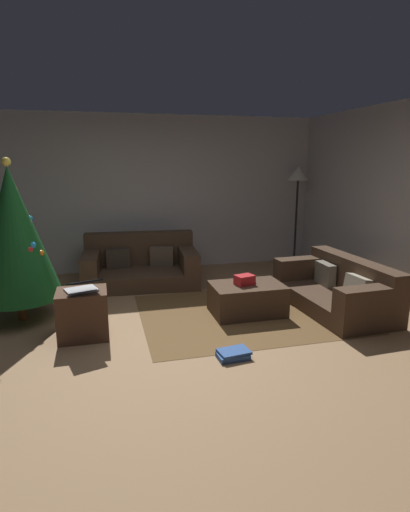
{
  "coord_description": "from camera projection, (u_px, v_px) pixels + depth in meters",
  "views": [
    {
      "loc": [
        -0.66,
        -3.96,
        1.86
      ],
      "look_at": [
        0.52,
        0.66,
        0.75
      ],
      "focal_mm": 28.95,
      "sensor_mm": 36.0,
      "label": 1
    }
  ],
  "objects": [
    {
      "name": "corner_lamp",
      "position": [
        298.0,
        181.0,
        7.14
      ],
      "size": [
        0.36,
        0.36,
        1.76
      ],
      "color": "black",
      "rests_on": "ground_plane"
    },
    {
      "name": "ottoman",
      "position": [
        247.0,
        299.0,
        5.09
      ],
      "size": [
        0.88,
        0.59,
        0.38
      ],
      "primitive_type": "cube",
      "color": "#473323",
      "rests_on": "ground_plane"
    },
    {
      "name": "side_table",
      "position": [
        83.0,
        314.0,
        4.4
      ],
      "size": [
        0.52,
        0.44,
        0.52
      ],
      "primitive_type": "cube",
      "color": "#4C3323",
      "rests_on": "ground_plane"
    },
    {
      "name": "christmas_tree",
      "position": [
        14.0,
        234.0,
        4.71
      ],
      "size": [
        0.99,
        0.99,
        1.89
      ],
      "color": "brown",
      "rests_on": "ground_plane"
    },
    {
      "name": "book_stack",
      "position": [
        233.0,
        354.0,
        3.96
      ],
      "size": [
        0.33,
        0.24,
        0.08
      ],
      "color": "#2D5193",
      "rests_on": "ground_plane"
    },
    {
      "name": "ground_plane",
      "position": [
        172.0,
        342.0,
        4.32
      ],
      "size": [
        6.4,
        6.4,
        0.0
      ],
      "primitive_type": "plane",
      "color": "#93704C"
    },
    {
      "name": "tv_remote",
      "position": [
        253.0,
        281.0,
        5.14
      ],
      "size": [
        0.09,
        0.17,
        0.02
      ],
      "primitive_type": "cube",
      "rotation": [
        0.0,
        0.0,
        -0.23
      ],
      "color": "black",
      "rests_on": "ottoman"
    },
    {
      "name": "laptop",
      "position": [
        82.0,
        287.0,
        4.28
      ],
      "size": [
        0.41,
        0.46,
        0.17
      ],
      "color": "silver",
      "rests_on": "side_table"
    },
    {
      "name": "gift_box",
      "position": [
        245.0,
        280.0,
        5.02
      ],
      "size": [
        0.25,
        0.22,
        0.12
      ],
      "primitive_type": "cube",
      "rotation": [
        0.0,
        0.0,
        0.27
      ],
      "color": "red",
      "rests_on": "ottoman"
    },
    {
      "name": "couch_left",
      "position": [
        140.0,
        265.0,
        6.36
      ],
      "size": [
        1.75,
        1.11,
        0.75
      ],
      "rotation": [
        0.0,
        0.0,
        3.07
      ],
      "color": "#473323",
      "rests_on": "ground_plane"
    },
    {
      "name": "couch_right",
      "position": [
        339.0,
        289.0,
        5.26
      ],
      "size": [
        0.92,
        1.73,
        0.64
      ],
      "rotation": [
        0.0,
        0.0,
        1.61
      ],
      "color": "#473323",
      "rests_on": "ground_plane"
    },
    {
      "name": "rear_partition",
      "position": [
        139.0,
        194.0,
        6.99
      ],
      "size": [
        6.4,
        0.12,
        2.6
      ],
      "primitive_type": "cube",
      "color": "#BCB7B2",
      "rests_on": "ground_plane"
    },
    {
      "name": "area_rug",
      "position": [
        247.0,
        313.0,
        5.13
      ],
      "size": [
        2.6,
        2.0,
        0.01
      ],
      "primitive_type": "cube",
      "color": "brown",
      "rests_on": "ground_plane"
    }
  ]
}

